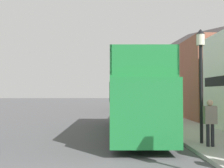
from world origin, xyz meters
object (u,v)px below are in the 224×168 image
object	(u,v)px
pedestrian_second	(210,118)
lamp_post_nearest	(201,64)
lamp_post_second	(156,76)
parked_car_ahead_of_bus	(130,111)
tour_bus	(133,100)
lamp_post_third	(137,79)

from	to	relation	value
pedestrian_second	lamp_post_nearest	distance (m)	2.23
pedestrian_second	lamp_post_second	distance (m)	9.90
lamp_post_second	parked_car_ahead_of_bus	bearing A→B (deg)	130.70
tour_bus	lamp_post_third	bearing A→B (deg)	83.85
tour_bus	lamp_post_second	world-z (taller)	lamp_post_second
lamp_post_nearest	lamp_post_second	size ratio (longest dim) A/B	0.98
lamp_post_third	tour_bus	bearing A→B (deg)	-98.02
tour_bus	lamp_post_second	size ratio (longest dim) A/B	2.25
tour_bus	lamp_post_nearest	xyz separation A→B (m)	(2.37, -3.47, 1.59)
lamp_post_nearest	lamp_post_third	bearing A→B (deg)	90.99
parked_car_ahead_of_bus	lamp_post_third	xyz separation A→B (m)	(1.49, 6.92, 3.00)
lamp_post_third	pedestrian_second	bearing A→B (deg)	-88.76
lamp_post_second	lamp_post_third	distance (m)	9.03
tour_bus	lamp_post_nearest	distance (m)	4.49
lamp_post_second	tour_bus	bearing A→B (deg)	-113.13
tour_bus	lamp_post_third	xyz separation A→B (m)	(2.05, 14.58, 1.91)
lamp_post_third	lamp_post_second	bearing A→B (deg)	-87.98
parked_car_ahead_of_bus	lamp_post_second	bearing A→B (deg)	-46.15
lamp_post_second	lamp_post_third	bearing A→B (deg)	92.02
tour_bus	lamp_post_third	distance (m)	14.84
parked_car_ahead_of_bus	tour_bus	bearing A→B (deg)	-91.06
tour_bus	pedestrian_second	bearing A→B (deg)	-57.19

